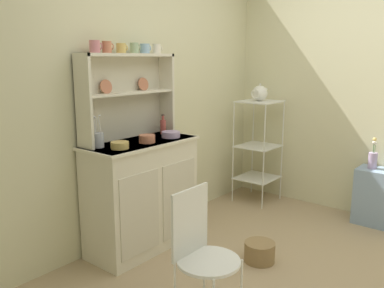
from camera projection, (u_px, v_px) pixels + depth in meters
ground_plane at (312, 286)px, 2.85m from camera, size 3.84×3.84×0.00m
wall_back at (145, 95)px, 3.60m from camera, size 3.84×0.05×2.50m
hutch_cabinet at (142, 194)px, 3.36m from camera, size 0.97×0.45×0.91m
hutch_shelf_unit at (125, 90)px, 3.29m from camera, size 0.90×0.18×0.69m
bakers_rack at (258, 141)px, 4.44m from camera, size 0.43×0.40×1.12m
side_shelf_blue at (383, 198)px, 3.85m from camera, size 0.28×0.48×0.54m
wire_chair at (201, 247)px, 2.30m from camera, size 0.36×0.36×0.85m
floor_basket at (260, 252)px, 3.19m from camera, size 0.24×0.24×0.16m
cup_rose_0 at (95, 47)px, 2.95m from camera, size 0.09×0.08×0.09m
cup_terracotta_1 at (107, 47)px, 3.04m from camera, size 0.08×0.07×0.09m
cup_gold_2 at (121, 48)px, 3.15m from camera, size 0.09×0.08×0.08m
cup_sage_3 at (134, 48)px, 3.25m from camera, size 0.08×0.07×0.08m
cup_sky_4 at (145, 49)px, 3.34m from camera, size 0.09×0.08×0.08m
cup_cream_5 at (157, 49)px, 3.44m from camera, size 0.09×0.07×0.08m
bowl_mixing_large at (120, 145)px, 3.01m from camera, size 0.13×0.13×0.05m
bowl_floral_medium at (147, 139)px, 3.22m from camera, size 0.13×0.13×0.06m
bowl_cream_small at (171, 134)px, 3.43m from camera, size 0.16×0.16×0.05m
jam_bottle at (163, 126)px, 3.58m from camera, size 0.05×0.05×0.17m
utensil_jar at (98, 140)px, 3.04m from camera, size 0.08×0.08×0.25m
porcelain_teapot at (260, 93)px, 4.33m from camera, size 0.25×0.16×0.19m
flower_vase at (373, 159)px, 3.84m from camera, size 0.08×0.08×0.30m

